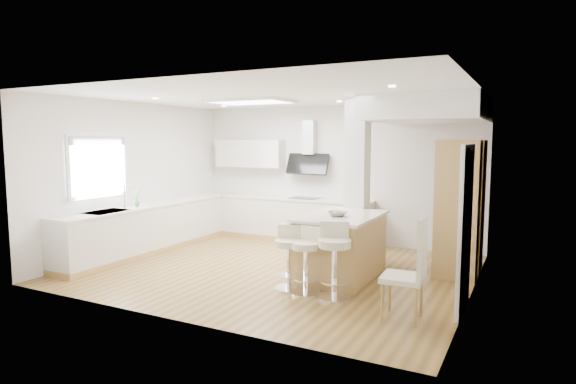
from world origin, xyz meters
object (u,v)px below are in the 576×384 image
Objects in this scene: bar_stool_a at (289,254)px; bar_stool_b at (307,257)px; peninsula at (341,246)px; dining_chair at (413,266)px; bar_stool_c at (335,256)px.

bar_stool_b is (0.31, -0.07, 0.01)m from bar_stool_a.
peninsula is 1.91m from dining_chair.
peninsula is 1.01m from bar_stool_c.
peninsula is at bearing 82.23° from bar_stool_c.
dining_chair is at bearing -41.18° from bar_stool_c.
dining_chair is at bearing -43.49° from peninsula.
bar_stool_a is 0.74× the size of dining_chair.
bar_stool_b is at bearing 164.20° from dining_chair.
bar_stool_b is at bearing -30.35° from bar_stool_a.
bar_stool_c is at bearing 159.69° from dining_chair.
bar_stool_a is 0.72m from bar_stool_c.
dining_chair is at bearing -3.17° from bar_stool_b.
peninsula is 1.00m from bar_stool_a.
peninsula is at bearing 92.20° from bar_stool_b.
bar_stool_a is 0.89× the size of bar_stool_c.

